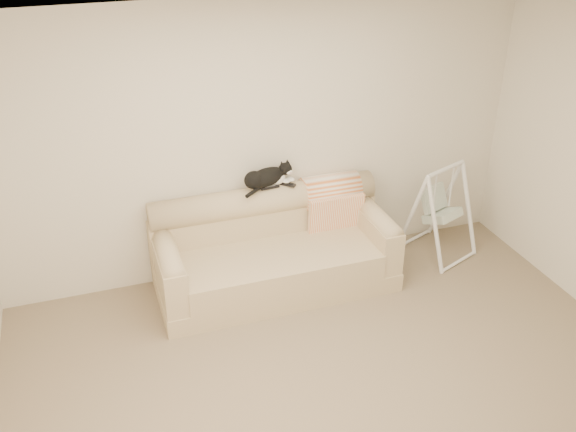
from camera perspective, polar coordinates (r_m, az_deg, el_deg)
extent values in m
plane|color=#756453|center=(5.04, 5.13, -15.64)|extent=(5.00, 5.00, 0.00)
cube|color=silver|center=(5.92, -2.09, 6.68)|extent=(5.00, 0.04, 2.60)
cube|color=white|center=(3.73, 6.88, 14.15)|extent=(5.00, 4.00, 0.02)
cube|color=tan|center=(6.08, -1.06, -5.61)|extent=(2.20, 0.90, 0.18)
cube|color=tan|center=(5.87, -0.74, -4.49)|extent=(1.80, 0.68, 0.24)
cube|color=tan|center=(6.17, -2.06, -1.32)|extent=(2.20, 0.22, 0.50)
cylinder|color=tan|center=(6.02, -2.11, 1.38)|extent=(2.16, 0.28, 0.28)
cube|color=tan|center=(5.74, -10.56, -4.85)|extent=(0.20, 0.88, 0.42)
cylinder|color=tan|center=(5.63, -10.75, -3.07)|extent=(0.18, 0.84, 0.18)
cube|color=tan|center=(6.24, 7.60, -1.63)|extent=(0.20, 0.88, 0.42)
cylinder|color=tan|center=(6.14, 7.72, 0.06)|extent=(0.18, 0.84, 0.18)
cube|color=black|center=(5.93, -1.64, 2.60)|extent=(0.18, 0.07, 0.02)
cube|color=gray|center=(5.92, -1.65, 2.72)|extent=(0.10, 0.05, 0.01)
cube|color=black|center=(5.99, -0.11, 2.86)|extent=(0.16, 0.15, 0.02)
ellipsoid|color=black|center=(5.90, -1.92, 3.46)|extent=(0.43, 0.31, 0.17)
ellipsoid|color=black|center=(5.83, -3.05, 3.21)|extent=(0.23, 0.22, 0.17)
ellipsoid|color=white|center=(5.96, -0.92, 3.35)|extent=(0.18, 0.15, 0.12)
ellipsoid|color=black|center=(5.96, -0.23, 4.23)|extent=(0.16, 0.16, 0.12)
ellipsoid|color=white|center=(5.94, 0.09, 3.94)|extent=(0.08, 0.07, 0.05)
sphere|color=#BF7272|center=(5.92, 0.24, 3.86)|extent=(0.01, 0.01, 0.01)
cone|color=black|center=(5.93, -0.56, 4.68)|extent=(0.07, 0.07, 0.06)
cone|color=black|center=(5.97, -0.06, 4.85)|extent=(0.05, 0.06, 0.06)
sphere|color=olive|center=(5.92, -0.12, 4.10)|extent=(0.02, 0.02, 0.02)
sphere|color=olive|center=(5.94, 0.20, 4.21)|extent=(0.02, 0.02, 0.02)
ellipsoid|color=white|center=(5.98, -0.20, 3.16)|extent=(0.10, 0.11, 0.04)
ellipsoid|color=white|center=(6.01, 0.20, 3.30)|extent=(0.10, 0.11, 0.04)
cylinder|color=black|center=(5.78, -3.09, 2.17)|extent=(0.19, 0.17, 0.04)
cylinder|color=orange|center=(6.22, 3.75, 2.29)|extent=(0.55, 0.33, 0.33)
cube|color=orange|center=(6.17, 4.29, -0.04)|extent=(0.55, 0.09, 0.42)
cylinder|color=white|center=(6.33, 12.94, -0.86)|extent=(0.16, 0.32, 0.95)
cylinder|color=white|center=(6.48, 10.91, 0.10)|extent=(0.16, 0.32, 0.95)
cylinder|color=white|center=(6.74, 15.75, 0.64)|extent=(0.16, 0.32, 0.95)
cylinder|color=white|center=(6.88, 13.78, 1.51)|extent=(0.16, 0.32, 0.95)
cylinder|color=white|center=(6.40, 13.85, 4.09)|extent=(0.52, 0.24, 0.04)
cylinder|color=white|center=(6.69, 14.93, -3.92)|extent=(0.52, 0.23, 0.03)
cylinder|color=white|center=(6.97, 11.07, -2.01)|extent=(0.52, 0.23, 0.03)
cube|color=white|center=(6.60, 13.56, 0.04)|extent=(0.40, 0.38, 0.18)
cube|color=white|center=(6.60, 12.84, 1.55)|extent=(0.34, 0.25, 0.25)
cylinder|color=white|center=(6.39, 12.89, 1.94)|extent=(0.02, 0.02, 0.45)
cylinder|color=white|center=(6.59, 14.33, 2.62)|extent=(0.02, 0.02, 0.45)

